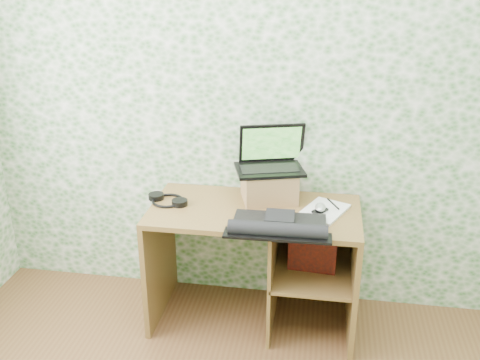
% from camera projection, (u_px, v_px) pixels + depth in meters
% --- Properties ---
extents(wall_back, '(3.50, 0.00, 3.50)m').
position_uv_depth(wall_back, '(263.00, 102.00, 3.12)').
color(wall_back, silver).
rests_on(wall_back, ground).
extents(desk, '(1.20, 0.60, 0.75)m').
position_uv_depth(desk, '(268.00, 249.00, 3.17)').
color(desk, brown).
rests_on(desk, floor).
extents(riser, '(0.36, 0.33, 0.18)m').
position_uv_depth(riser, '(269.00, 185.00, 3.14)').
color(riser, olive).
rests_on(riser, desk).
extents(laptop, '(0.44, 0.37, 0.26)m').
position_uv_depth(laptop, '(270.00, 159.00, 3.12)').
color(laptop, black).
rests_on(laptop, riser).
extents(keyboard, '(0.56, 0.29, 0.08)m').
position_uv_depth(keyboard, '(279.00, 226.00, 2.80)').
color(keyboard, black).
rests_on(keyboard, desk).
extents(headphones, '(0.25, 0.24, 0.03)m').
position_uv_depth(headphones, '(168.00, 200.00, 3.14)').
color(headphones, black).
rests_on(headphones, desk).
extents(notepad, '(0.31, 0.35, 0.01)m').
position_uv_depth(notepad, '(324.00, 211.00, 3.01)').
color(notepad, silver).
rests_on(notepad, desk).
extents(mouse, '(0.11, 0.11, 0.03)m').
position_uv_depth(mouse, '(320.00, 209.00, 2.98)').
color(mouse, silver).
rests_on(mouse, notepad).
extents(pen, '(0.07, 0.14, 0.01)m').
position_uv_depth(pen, '(333.00, 204.00, 3.07)').
color(pen, black).
rests_on(pen, notepad).
extents(red_box, '(0.28, 0.11, 0.33)m').
position_uv_depth(red_box, '(313.00, 244.00, 3.07)').
color(red_box, maroon).
rests_on(red_box, desk).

